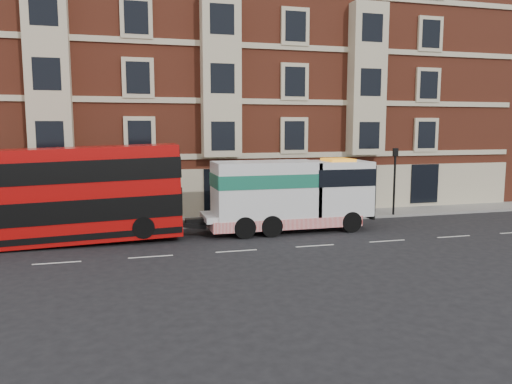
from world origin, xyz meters
The scene contains 7 objects.
ground centered at (0.00, 0.00, 0.00)m, with size 120.00×120.00×0.00m, color black.
sidewalk centered at (0.00, 7.50, 0.07)m, with size 90.00×3.00×0.15m, color slate.
victorian_terrace centered at (0.50, 15.00, 10.07)m, with size 45.00×12.00×20.40m.
lamp_post_west centered at (-6.00, 6.20, 2.68)m, with size 0.35×0.15×4.35m.
lamp_post_east centered at (12.00, 6.20, 2.68)m, with size 0.35×0.15×4.35m.
double_decker_bus centered at (-8.21, 3.74, 2.56)m, with size 11.91×2.74×4.82m.
tow_truck centered at (3.85, 3.74, 2.11)m, with size 9.54×2.82×3.98m.
Camera 1 is at (-5.17, -22.58, 5.85)m, focal length 35.00 mm.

